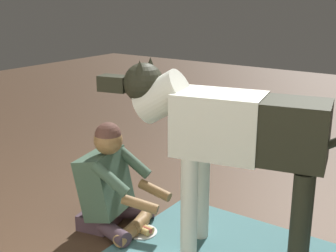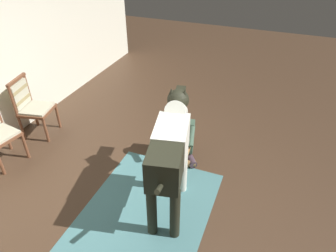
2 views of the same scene
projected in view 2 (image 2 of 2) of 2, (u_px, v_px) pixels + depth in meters
name	position (u px, v px, depth m)	size (l,w,h in m)	color
ground_plane	(136.00, 202.00, 3.85)	(16.07, 16.07, 0.00)	#422E1F
area_rug	(139.00, 223.00, 3.58)	(2.30, 1.48, 0.01)	#447275
dining_chair_right_of_pair	(30.00, 104.00, 4.82)	(0.55, 0.55, 0.98)	brown
person_sitting_on_floor	(180.00, 138.00, 4.41)	(0.71, 0.57, 0.82)	#402F39
large_dog	(171.00, 147.00, 3.40)	(1.71, 0.56, 1.30)	silver
hot_dog_on_plate	(177.00, 166.00, 4.38)	(0.23, 0.23, 0.06)	silver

